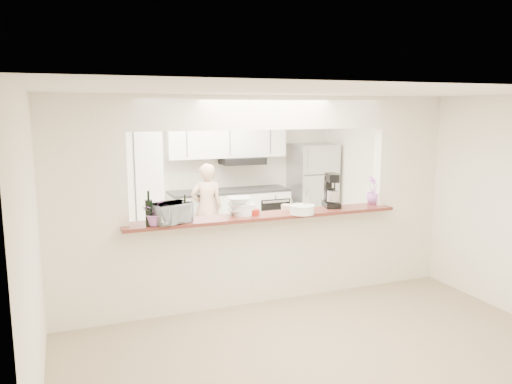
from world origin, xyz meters
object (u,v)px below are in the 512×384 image
person (207,208)px  refrigerator (312,190)px  toaster_oven (171,213)px  stand_mixer (331,192)px

person → refrigerator: bearing=-167.9°
toaster_oven → person: person is taller
toaster_oven → stand_mixer: 2.12m
refrigerator → toaster_oven: size_ratio=4.14×
stand_mixer → toaster_oven: bearing=-175.6°
person → toaster_oven: bearing=68.7°
stand_mixer → person: 2.53m
stand_mixer → person: (-1.04, 2.24, -0.56)m
toaster_oven → stand_mixer: (2.11, 0.16, 0.08)m
refrigerator → toaster_oven: (-3.20, -2.75, 0.35)m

